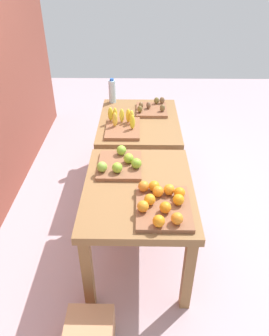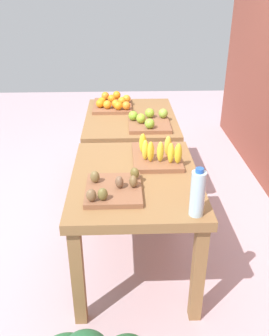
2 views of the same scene
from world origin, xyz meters
name	(u,v)px [view 1 (image 1 of 2)]	position (x,y,z in m)	size (l,w,h in m)	color
ground_plane	(138,211)	(0.00, 0.00, 0.00)	(8.00, 8.00, 0.00)	#B99FA8
display_table_left	(138,198)	(-0.56, 0.00, 0.63)	(1.04, 0.80, 0.73)	olive
display_table_right	(139,129)	(0.56, 0.00, 0.63)	(1.04, 0.80, 0.73)	olive
orange_bin	(162,203)	(-0.80, -0.16, 0.78)	(0.45, 0.36, 0.11)	brown
apple_bin	(120,164)	(-0.32, 0.14, 0.77)	(0.40, 0.37, 0.11)	brown
banana_crate	(122,125)	(0.35, 0.16, 0.78)	(0.44, 0.32, 0.17)	brown
kiwi_bin	(151,109)	(0.76, -0.13, 0.76)	(0.36, 0.32, 0.10)	brown
water_bottle	(112,91)	(1.00, 0.30, 0.86)	(0.08, 0.08, 0.27)	silver
watermelon_pile	(157,126)	(1.49, -0.25, 0.19)	(0.59, 0.66, 0.52)	#306531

